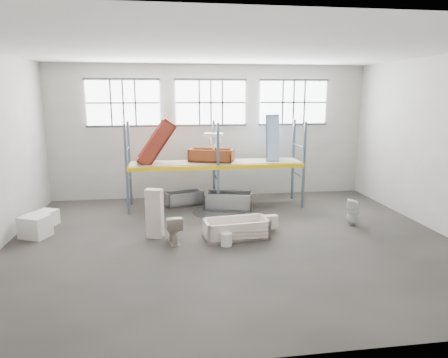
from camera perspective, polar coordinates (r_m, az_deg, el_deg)
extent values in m
cube|color=#48423D|center=(11.07, 1.13, -8.97)|extent=(12.00, 10.00, 0.10)
cube|color=silver|center=(10.40, 1.25, 18.28)|extent=(12.00, 10.00, 0.10)
cube|color=#9D9B92|center=(15.41, -1.91, 6.73)|extent=(12.00, 0.10, 5.00)
cube|color=#B8B5AB|center=(5.60, 9.66, -2.79)|extent=(12.00, 0.10, 5.00)
cube|color=#A3A198|center=(12.88, 28.87, 4.22)|extent=(0.10, 10.00, 5.00)
cube|color=white|center=(15.22, -14.16, 10.47)|extent=(2.60, 0.04, 1.60)
cube|color=white|center=(15.24, -1.89, 10.82)|extent=(2.60, 0.04, 1.60)
cube|color=white|center=(15.91, 9.85, 10.70)|extent=(2.60, 0.04, 1.60)
cube|color=slate|center=(13.38, -13.70, 1.27)|extent=(0.08, 0.08, 3.00)
cube|color=slate|center=(14.56, -13.28, 2.14)|extent=(0.08, 0.08, 3.00)
cube|color=slate|center=(13.43, -0.86, 1.65)|extent=(0.08, 0.08, 3.00)
cube|color=slate|center=(14.60, -1.46, 2.49)|extent=(0.08, 0.08, 3.00)
cube|color=slate|center=(14.12, 11.31, 1.93)|extent=(0.08, 0.08, 3.00)
cube|color=slate|center=(15.24, 9.82, 2.72)|extent=(0.08, 0.08, 3.00)
cube|color=yellow|center=(13.43, -0.86, 1.65)|extent=(6.00, 0.10, 0.14)
cube|color=yellow|center=(14.60, -1.46, 2.49)|extent=(6.00, 0.10, 0.14)
cube|color=gray|center=(14.00, -1.17, 2.41)|extent=(5.90, 1.10, 0.03)
cylinder|color=black|center=(13.58, -0.73, -4.73)|extent=(1.80, 1.80, 0.00)
cube|color=beige|center=(11.77, 6.64, -6.06)|extent=(0.41, 0.21, 0.38)
imported|color=beige|center=(11.67, 1.85, -6.76)|extent=(0.63, 0.63, 0.17)
imported|color=beige|center=(10.88, -7.22, -7.01)|extent=(0.52, 0.81, 0.77)
cube|color=beige|center=(11.25, -9.84, -4.85)|extent=(0.51, 0.41, 1.37)
imported|color=white|center=(12.80, 17.91, -4.51)|extent=(0.48, 0.48, 0.80)
imported|color=white|center=(13.78, -1.48, 4.42)|extent=(0.78, 0.70, 0.57)
cylinder|color=white|center=(10.65, 0.33, -8.57)|extent=(0.35, 0.35, 0.34)
cube|color=silver|center=(12.39, -25.31, -6.12)|extent=(0.90, 0.85, 0.61)
cube|color=silver|center=(13.34, -23.97, -5.09)|extent=(0.72, 0.72, 0.46)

